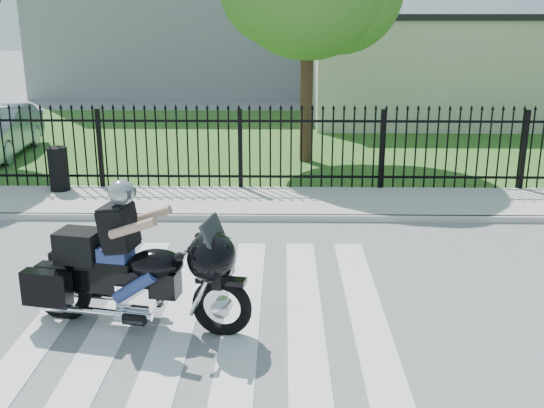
{
  "coord_description": "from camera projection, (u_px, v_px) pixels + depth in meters",
  "views": [
    {
      "loc": [
        0.91,
        -7.27,
        3.71
      ],
      "look_at": [
        0.75,
        1.77,
        1.0
      ],
      "focal_mm": 42.0,
      "sensor_mm": 36.0,
      "label": 1
    }
  ],
  "objects": [
    {
      "name": "ground",
      "position": [
        210.0,
        319.0,
        8.04
      ],
      "size": [
        120.0,
        120.0,
        0.0
      ],
      "primitive_type": "plane",
      "color": "slate",
      "rests_on": "ground"
    },
    {
      "name": "crosswalk",
      "position": [
        210.0,
        319.0,
        8.04
      ],
      "size": [
        5.0,
        5.5,
        0.01
      ],
      "primitive_type": null,
      "color": "silver",
      "rests_on": "ground"
    },
    {
      "name": "sidewalk",
      "position": [
        238.0,
        202.0,
        12.81
      ],
      "size": [
        40.0,
        2.0,
        0.12
      ],
      "primitive_type": "cube",
      "color": "#ADAAA3",
      "rests_on": "ground"
    },
    {
      "name": "curb",
      "position": [
        234.0,
        218.0,
        11.85
      ],
      "size": [
        40.0,
        0.12,
        0.12
      ],
      "primitive_type": "cube",
      "color": "#ADAAA3",
      "rests_on": "ground"
    },
    {
      "name": "grass_strip",
      "position": [
        253.0,
        139.0,
        19.53
      ],
      "size": [
        40.0,
        12.0,
        0.02
      ],
      "primitive_type": "cube",
      "color": "#2B561D",
      "rests_on": "ground"
    },
    {
      "name": "iron_fence",
      "position": [
        240.0,
        151.0,
        13.53
      ],
      "size": [
        26.0,
        0.04,
        1.8
      ],
      "color": "black",
      "rests_on": "ground"
    },
    {
      "name": "building_low",
      "position": [
        453.0,
        71.0,
        22.74
      ],
      "size": [
        10.0,
        6.0,
        3.5
      ],
      "primitive_type": "cube",
      "color": "beige",
      "rests_on": "ground"
    },
    {
      "name": "building_low_roof",
      "position": [
        458.0,
        17.0,
        22.21
      ],
      "size": [
        10.2,
        6.2,
        0.2
      ],
      "primitive_type": "cube",
      "color": "black",
      "rests_on": "building_low"
    },
    {
      "name": "motorcycle_rider",
      "position": [
        131.0,
        266.0,
        7.69
      ],
      "size": [
        2.84,
        1.3,
        1.89
      ],
      "rotation": [
        0.0,
        0.0,
        -0.2
      ],
      "color": "black",
      "rests_on": "ground"
    },
    {
      "name": "litter_bin",
      "position": [
        59.0,
        169.0,
        13.36
      ],
      "size": [
        0.54,
        0.54,
        0.92
      ],
      "primitive_type": "cylinder",
      "rotation": [
        0.0,
        0.0,
        -0.4
      ],
      "color": "black",
      "rests_on": "sidewalk"
    }
  ]
}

